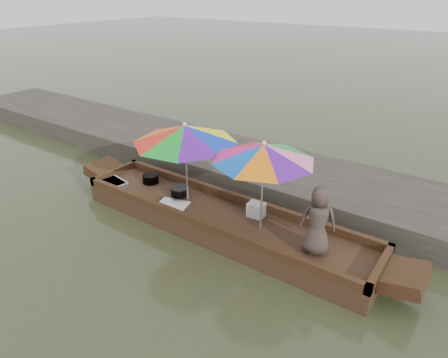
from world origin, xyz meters
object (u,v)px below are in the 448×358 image
Objects in this scene: supply_bag at (256,210)px; umbrella_bow at (186,164)px; cooking_pot at (151,179)px; tray_scallop at (173,206)px; umbrella_stern at (262,187)px; charcoal_grill at (180,191)px; boat_hull at (221,222)px; vendor at (318,221)px; tray_crayfish at (113,183)px.

umbrella_bow is (-1.31, -0.29, 0.65)m from supply_bag.
cooking_pot is 0.59× the size of tray_scallop.
umbrella_stern is at bearing -4.13° from cooking_pot.
charcoal_grill reaches higher than tray_scallop.
supply_bag is at bearing 22.82° from tray_scallop.
umbrella_stern is at bearing 10.32° from tray_scallop.
tray_scallop is at bearing -160.50° from boat_hull.
tray_scallop is 1.98× the size of supply_bag.
cooking_pot is at bearing 174.96° from charcoal_grill.
vendor reaches higher than boat_hull.
vendor is (2.88, -0.21, 0.47)m from charcoal_grill.
boat_hull is 0.69m from supply_bag.
charcoal_grill is 1.20× the size of supply_bag.
tray_crayfish is 3.05m from supply_bag.
boat_hull is 1.94m from cooking_pot.
tray_crayfish is 1.44m from charcoal_grill.
supply_bag is 0.17× the size of umbrella_stern.
supply_bag is (1.41, 0.59, 0.10)m from tray_scallop.
charcoal_grill is at bearing 158.47° from umbrella_bow.
vendor is (1.26, -0.38, 0.42)m from supply_bag.
tray_scallop is at bearing -169.68° from umbrella_stern.
supply_bag is at bearing 131.72° from umbrella_stern.
tray_crayfish is 4.28m from vendor.
supply_bag is (0.55, 0.29, 0.30)m from boat_hull.
boat_hull is 1.96m from vendor.
umbrella_bow is (0.31, -0.12, 0.70)m from charcoal_grill.
boat_hull is 0.93m from tray_scallop.
charcoal_grill is 0.77m from umbrella_bow.
tray_crayfish is 0.50× the size of vendor.
tray_crayfish is at bearing -134.18° from cooking_pot.
umbrella_stern is (1.56, 0.00, 0.00)m from umbrella_bow.
umbrella_stern is (0.26, -0.29, 0.65)m from supply_bag.
vendor is at bearing -1.94° from umbrella_bow.
cooking_pot is 0.20× the size of umbrella_stern.
tray_crayfish is 1.57m from tray_scallop.
vendor reaches higher than cooking_pot.
umbrella_stern reaches higher than boat_hull.
charcoal_grill reaches higher than tray_crayfish.
umbrella_bow reaches higher than boat_hull.
tray_scallop is 1.85m from umbrella_stern.
cooking_pot is at bearing 45.82° from tray_crayfish.
cooking_pot reaches higher than tray_scallop.
vendor is at bearing -4.15° from charcoal_grill.
supply_bag reaches higher than cooking_pot.
tray_scallop is at bearing -157.18° from supply_bag.
boat_hull is 16.75× the size of charcoal_grill.
tray_scallop is 0.34× the size of umbrella_stern.
cooking_pot is 1.16× the size of supply_bag.
tray_scallop is (-0.86, -0.30, 0.21)m from boat_hull.
umbrella_bow reaches higher than tray_scallop.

